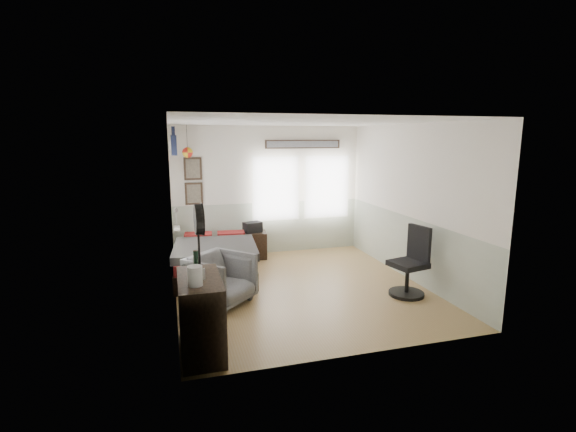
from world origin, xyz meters
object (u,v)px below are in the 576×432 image
(bed, at_px, (216,259))
(dresser, at_px, (201,315))
(armchair, at_px, (221,279))
(nightstand, at_px, (253,245))
(task_chair, at_px, (411,267))

(bed, distance_m, dresser, 2.75)
(bed, xyz_separation_m, armchair, (-0.06, -1.33, 0.08))
(armchair, relative_size, nightstand, 1.52)
(task_chair, bearing_deg, bed, 135.28)
(nightstand, height_order, task_chair, task_chair)
(bed, distance_m, nightstand, 1.25)
(task_chair, bearing_deg, nightstand, 113.93)
(armchair, bearing_deg, nightstand, 24.03)
(armchair, height_order, nightstand, armchair)
(dresser, xyz_separation_m, task_chair, (3.32, 0.91, 0.00))
(dresser, xyz_separation_m, armchair, (0.40, 1.37, -0.07))
(dresser, relative_size, nightstand, 1.83)
(dresser, bearing_deg, armchair, 73.85)
(armchair, height_order, task_chair, task_chair)
(bed, distance_m, task_chair, 3.38)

